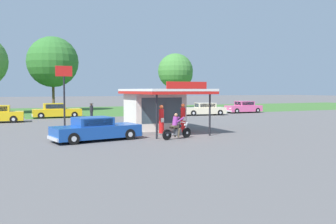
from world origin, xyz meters
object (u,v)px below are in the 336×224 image
Objects in this scene: motorcycle_with_rider at (176,128)px; bystander_standing_back_lot at (91,111)px; gas_pump_nearside at (161,121)px; roadside_pole_sign at (64,88)px; gas_pump_offside at (183,120)px; parked_car_back_row_centre_left at (151,111)px; featured_classic_sedan at (96,130)px; parked_car_back_row_far_left at (244,107)px; parked_car_back_row_centre_right at (204,109)px; parked_car_second_row_spare at (56,111)px.

bystander_standing_back_lot is at bearing 96.97° from motorcycle_with_rider.
gas_pump_nearside is 13.33m from bystander_standing_back_lot.
roadside_pole_sign is (-4.01, -10.32, 2.25)m from bystander_standing_back_lot.
bystander_standing_back_lot is at bearing 104.83° from gas_pump_offside.
gas_pump_nearside reaches higher than parked_car_back_row_centre_left.
gas_pump_nearside reaches higher than motorcycle_with_rider.
gas_pump_nearside is at bearing -108.63° from parked_car_back_row_centre_left.
motorcycle_with_rider is at bearing -16.31° from featured_classic_sedan.
parked_car_back_row_far_left is (18.87, 19.26, 0.05)m from motorcycle_with_rider.
bystander_standing_back_lot is at bearing 98.09° from gas_pump_nearside.
roadside_pole_sign reaches higher than bystander_standing_back_lot.
parked_car_back_row_centre_right is at bearing 7.99° from bystander_standing_back_lot.
gas_pump_offside is 1.22× the size of bystander_standing_back_lot.
parked_car_second_row_spare is 10.19m from parked_car_back_row_centre_left.
roadside_pole_sign is (-10.75, -11.56, 2.45)m from parked_car_back_row_centre_left.
parked_car_back_row_far_left is 1.09× the size of roadside_pole_sign.
parked_car_back_row_centre_right is at bearing 51.68° from gas_pump_nearside.
gas_pump_nearside is 25.38m from parked_car_back_row_far_left.
roadside_pole_sign reaches higher than featured_classic_sedan.
gas_pump_nearside is 1.18× the size of bystander_standing_back_lot.
bystander_standing_back_lot reaches higher than parked_car_back_row_centre_right.
gas_pump_offside is at bearing 0.00° from gas_pump_nearside.
parked_car_second_row_spare is at bearing 104.12° from gas_pump_nearside.
motorcycle_with_rider is 1.29× the size of bystander_standing_back_lot.
gas_pump_offside is at bearing -71.21° from parked_car_second_row_spare.
parked_car_back_row_centre_left is at bearing 73.87° from motorcycle_with_rider.
gas_pump_nearside is at bearing -81.91° from bystander_standing_back_lot.
bystander_standing_back_lot is (-1.90, 15.52, 0.25)m from motorcycle_with_rider.
bystander_standing_back_lot is at bearing -172.01° from parked_car_back_row_centre_right.
gas_pump_offside is 0.39× the size of parked_car_back_row_centre_left.
parked_car_back_row_centre_right is (11.95, 17.46, 0.02)m from motorcycle_with_rider.
parked_car_back_row_centre_left is 1.16× the size of roadside_pole_sign.
parked_car_second_row_spare is 0.99× the size of parked_car_back_row_centre_left.
roadside_pole_sign is at bearing -150.42° from parked_car_back_row_far_left.
motorcycle_with_rider is at bearing -41.35° from roadside_pole_sign.
motorcycle_with_rider is at bearing -134.41° from parked_car_back_row_far_left.
parked_car_back_row_centre_left is at bearing 71.37° from gas_pump_nearside.
motorcycle_with_rider is 0.41× the size of parked_car_second_row_spare.
gas_pump_nearside is at bearing -75.88° from parked_car_second_row_spare.
parked_car_back_row_centre_left is 15.97m from roadside_pole_sign.
featured_classic_sedan is at bearing 163.69° from motorcycle_with_rider.
motorcycle_with_rider is 0.41× the size of parked_car_back_row_centre_left.
gas_pump_nearside is 0.36× the size of featured_classic_sedan.
gas_pump_offside reaches higher than parked_car_back_row_centre_left.
motorcycle_with_rider is at bearing -83.03° from bystander_standing_back_lot.
roadside_pole_sign is (-1.29, -15.36, 2.45)m from parked_car_second_row_spare.
parked_car_back_row_far_left is 0.94× the size of parked_car_back_row_centre_left.
featured_classic_sedan is 18.09m from parked_car_back_row_centre_left.
gas_pump_nearside reaches higher than parked_car_back_row_far_left.
parked_car_second_row_spare reaches higher than parked_car_back_row_far_left.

